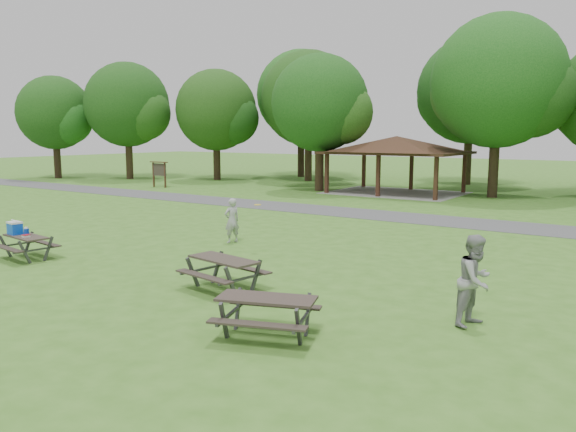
# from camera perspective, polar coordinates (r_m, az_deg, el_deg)

# --- Properties ---
(ground) EXTENTS (160.00, 160.00, 0.00)m
(ground) POSITION_cam_1_polar(r_m,az_deg,el_deg) (15.83, -11.28, -6.11)
(ground) COLOR #3C7321
(ground) RESTS_ON ground
(asphalt_path) EXTENTS (120.00, 3.20, 0.02)m
(asphalt_path) POSITION_cam_1_polar(r_m,az_deg,el_deg) (27.31, 10.14, 0.02)
(asphalt_path) COLOR #4A4A4D
(asphalt_path) RESTS_ON ground
(pavilion) EXTENTS (8.60, 7.01, 3.76)m
(pavilion) POSITION_cam_1_polar(r_m,az_deg,el_deg) (37.80, 10.96, 6.93)
(pavilion) COLOR #321A12
(pavilion) RESTS_ON ground
(notice_board) EXTENTS (1.60, 0.30, 1.88)m
(notice_board) POSITION_cam_1_polar(r_m,az_deg,el_deg) (42.32, -12.96, 4.63)
(notice_board) COLOR #371F14
(notice_board) RESTS_ON ground
(tree_row_a) EXTENTS (7.56, 7.20, 9.97)m
(tree_row_a) POSITION_cam_1_polar(r_m,az_deg,el_deg) (50.89, -15.93, 10.58)
(tree_row_a) COLOR black
(tree_row_a) RESTS_ON ground
(tree_row_b) EXTENTS (7.14, 6.80, 9.28)m
(tree_row_b) POSITION_cam_1_polar(r_m,az_deg,el_deg) (48.31, -7.23, 10.38)
(tree_row_b) COLOR black
(tree_row_b) RESTS_ON ground
(tree_row_c) EXTENTS (8.19, 7.80, 10.67)m
(tree_row_c) POSITION_cam_1_polar(r_m,az_deg,el_deg) (46.95, 2.23, 11.56)
(tree_row_c) COLOR black
(tree_row_c) RESTS_ON ground
(tree_row_d) EXTENTS (6.93, 6.60, 9.27)m
(tree_row_d) POSITION_cam_1_polar(r_m,az_deg,el_deg) (38.78, 3.38, 11.10)
(tree_row_d) COLOR #302115
(tree_row_d) RESTS_ON ground
(tree_row_e) EXTENTS (8.40, 8.00, 11.02)m
(tree_row_e) POSITION_cam_1_polar(r_m,az_deg,el_deg) (36.92, 20.71, 12.30)
(tree_row_e) COLOR black
(tree_row_e) RESTS_ON ground
(tree_deep_a) EXTENTS (8.40, 8.00, 11.38)m
(tree_deep_a) POSITION_cam_1_polar(r_m,az_deg,el_deg) (51.54, 1.46, 11.94)
(tree_deep_a) COLOR black
(tree_deep_a) RESTS_ON ground
(tree_deep_b) EXTENTS (8.40, 8.00, 11.13)m
(tree_deep_b) POSITION_cam_1_polar(r_m,az_deg,el_deg) (45.67, 18.18, 11.69)
(tree_deep_b) COLOR #2F2215
(tree_deep_b) RESTS_ON ground
(tree_flank_left) EXTENTS (6.72, 6.40, 8.93)m
(tree_flank_left) POSITION_cam_1_polar(r_m,az_deg,el_deg) (53.89, -22.55, 9.45)
(tree_flank_left) COLOR black
(tree_flank_left) RESTS_ON ground
(picnic_table_near) EXTENTS (1.91, 1.61, 1.22)m
(picnic_table_near) POSITION_cam_1_polar(r_m,az_deg,el_deg) (19.58, -25.37, -1.89)
(picnic_table_near) COLOR #332B24
(picnic_table_near) RESTS_ON ground
(picnic_table_middle) EXTENTS (2.16, 1.84, 0.84)m
(picnic_table_middle) POSITION_cam_1_polar(r_m,az_deg,el_deg) (14.25, -6.56, -5.06)
(picnic_table_middle) COLOR #322B24
(picnic_table_middle) RESTS_ON ground
(picnic_table_far) EXTENTS (2.29, 2.07, 0.82)m
(picnic_table_far) POSITION_cam_1_polar(r_m,az_deg,el_deg) (10.97, -2.19, -9.19)
(picnic_table_far) COLOR #312823
(picnic_table_far) RESTS_ON ground
(frisbee_in_flight) EXTENTS (0.28, 0.28, 0.02)m
(frisbee_in_flight) POSITION_cam_1_polar(r_m,az_deg,el_deg) (18.63, -3.11, 1.15)
(frisbee_in_flight) COLOR yellow
(frisbee_in_flight) RESTS_ON ground
(frisbee_thrower) EXTENTS (0.57, 0.69, 1.62)m
(frisbee_thrower) POSITION_cam_1_polar(r_m,az_deg,el_deg) (20.33, -5.72, -0.46)
(frisbee_thrower) COLOR #A4A4A6
(frisbee_thrower) RESTS_ON ground
(frisbee_catcher) EXTENTS (0.91, 1.06, 1.90)m
(frisbee_catcher) POSITION_cam_1_polar(r_m,az_deg,el_deg) (12.14, 18.52, -6.22)
(frisbee_catcher) COLOR #949496
(frisbee_catcher) RESTS_ON ground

